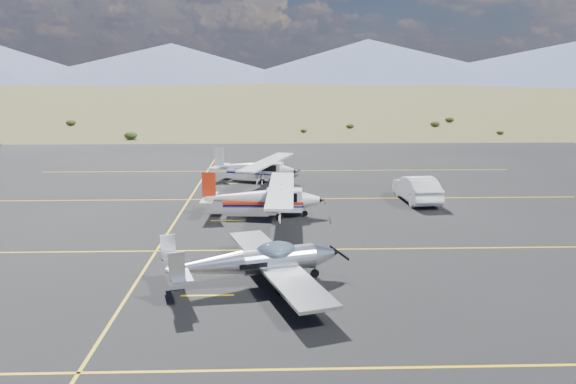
% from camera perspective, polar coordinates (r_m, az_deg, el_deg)
% --- Properties ---
extents(ground, '(1600.00, 1600.00, 0.00)m').
position_cam_1_polar(ground, '(24.89, -0.37, -7.33)').
color(ground, '#383D1C').
rests_on(ground, ground).
extents(apron, '(72.00, 72.00, 0.02)m').
position_cam_1_polar(apron, '(31.58, -0.70, -3.12)').
color(apron, black).
rests_on(apron, ground).
extents(aircraft_low_wing, '(6.99, 9.48, 2.07)m').
position_cam_1_polar(aircraft_low_wing, '(22.23, -3.00, -7.04)').
color(aircraft_low_wing, silver).
rests_on(aircraft_low_wing, apron).
extents(aircraft_cessna, '(6.17, 10.31, 2.61)m').
position_cam_1_polar(aircraft_cessna, '(32.68, -2.51, -0.52)').
color(aircraft_cessna, white).
rests_on(aircraft_cessna, apron).
extents(aircraft_plain, '(6.72, 9.65, 2.47)m').
position_cam_1_polar(aircraft_plain, '(43.44, -3.34, 2.52)').
color(aircraft_plain, silver).
rests_on(aircraft_plain, apron).
extents(sedan, '(2.14, 5.30, 1.71)m').
position_cam_1_polar(sedan, '(37.43, 12.96, 0.33)').
color(sedan, white).
rests_on(sedan, apron).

